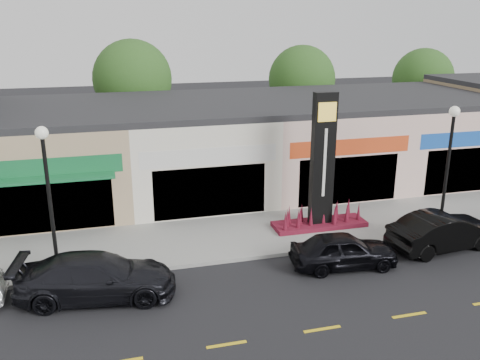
{
  "coord_description": "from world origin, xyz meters",
  "views": [
    {
      "loc": [
        -5.85,
        -15.27,
        9.03
      ],
      "look_at": [
        -0.74,
        4.0,
        2.69
      ],
      "focal_mm": 38.0,
      "sensor_mm": 36.0,
      "label": 1
    }
  ],
  "objects": [
    {
      "name": "ground",
      "position": [
        0.0,
        0.0,
        0.0
      ],
      "size": [
        120.0,
        120.0,
        0.0
      ],
      "primitive_type": "plane",
      "color": "black",
      "rests_on": "ground"
    },
    {
      "name": "sidewalk",
      "position": [
        0.0,
        4.35,
        0.07
      ],
      "size": [
        52.0,
        4.3,
        0.15
      ],
      "primitive_type": "cube",
      "color": "gray",
      "rests_on": "ground"
    },
    {
      "name": "curb",
      "position": [
        0.0,
        2.1,
        0.07
      ],
      "size": [
        52.0,
        0.2,
        0.15
      ],
      "primitive_type": "cube",
      "color": "gray",
      "rests_on": "ground"
    },
    {
      "name": "shop_beige",
      "position": [
        -8.5,
        11.46,
        2.4
      ],
      "size": [
        7.0,
        10.85,
        4.8
      ],
      "color": "tan",
      "rests_on": "ground"
    },
    {
      "name": "shop_cream",
      "position": [
        -1.5,
        11.47,
        2.4
      ],
      "size": [
        7.0,
        10.01,
        4.8
      ],
      "color": "beige",
      "rests_on": "ground"
    },
    {
      "name": "shop_pink_w",
      "position": [
        5.5,
        11.47,
        2.4
      ],
      "size": [
        7.0,
        10.01,
        4.8
      ],
      "color": "beige",
      "rests_on": "ground"
    },
    {
      "name": "shop_pink_e",
      "position": [
        12.5,
        11.47,
        2.4
      ],
      "size": [
        7.0,
        10.01,
        4.8
      ],
      "color": "beige",
      "rests_on": "ground"
    },
    {
      "name": "tree_rear_west",
      "position": [
        -4.0,
        19.5,
        5.22
      ],
      "size": [
        5.2,
        5.2,
        7.83
      ],
      "color": "#382619",
      "rests_on": "ground"
    },
    {
      "name": "tree_rear_mid",
      "position": [
        8.0,
        19.5,
        4.88
      ],
      "size": [
        4.8,
        4.8,
        7.29
      ],
      "color": "#382619",
      "rests_on": "ground"
    },
    {
      "name": "tree_rear_east",
      "position": [
        18.0,
        19.5,
        4.63
      ],
      "size": [
        4.6,
        4.6,
        6.94
      ],
      "color": "#382619",
      "rests_on": "ground"
    },
    {
      "name": "lamp_west_near",
      "position": [
        -8.0,
        2.5,
        3.48
      ],
      "size": [
        0.44,
        0.44,
        5.47
      ],
      "color": "black",
      "rests_on": "sidewalk"
    },
    {
      "name": "lamp_east_near",
      "position": [
        8.0,
        2.5,
        3.48
      ],
      "size": [
        0.44,
        0.44,
        5.47
      ],
      "color": "black",
      "rests_on": "sidewalk"
    },
    {
      "name": "pylon_sign",
      "position": [
        3.0,
        4.2,
        2.27
      ],
      "size": [
        4.2,
        1.3,
        6.0
      ],
      "color": "#520E1D",
      "rests_on": "sidewalk"
    },
    {
      "name": "car_dark_sedan",
      "position": [
        -6.61,
        0.7,
        0.77
      ],
      "size": [
        2.85,
        5.52,
        1.53
      ],
      "primitive_type": "imported",
      "rotation": [
        0.0,
        0.0,
        1.43
      ],
      "color": "black",
      "rests_on": "ground"
    },
    {
      "name": "car_black_sedan",
      "position": [
        2.42,
        0.6,
        0.69
      ],
      "size": [
        1.98,
        4.16,
        1.37
      ],
      "primitive_type": "imported",
      "rotation": [
        0.0,
        0.0,
        1.48
      ],
      "color": "black",
      "rests_on": "ground"
    },
    {
      "name": "car_black_conv",
      "position": [
        7.06,
        1.03,
        0.77
      ],
      "size": [
        2.15,
        4.81,
        1.53
      ],
      "primitive_type": "imported",
      "rotation": [
        0.0,
        0.0,
        1.69
      ],
      "color": "black",
      "rests_on": "ground"
    }
  ]
}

